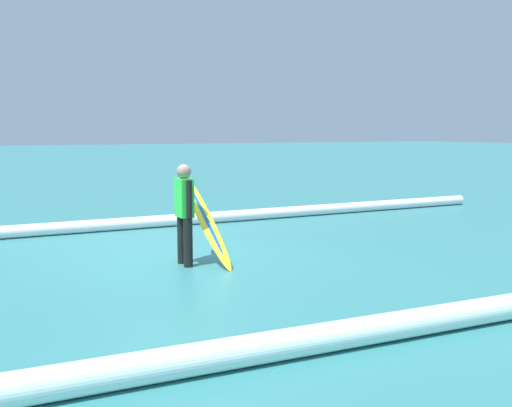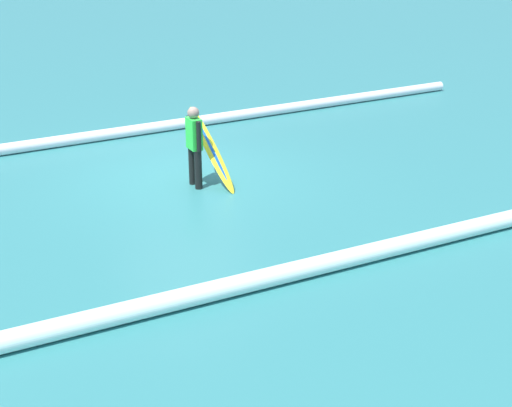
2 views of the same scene
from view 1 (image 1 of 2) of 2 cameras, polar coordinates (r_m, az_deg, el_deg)
The scene contains 5 objects.
ground_plane at distance 9.94m, azimuth -7.84°, elevation -5.05°, with size 162.91×162.91×0.00m, color teal.
surfer at distance 9.18m, azimuth -6.81°, elevation -0.52°, with size 0.22×0.55×1.55m.
surfboard at distance 9.33m, azimuth -4.79°, elevation -1.55°, with size 0.45×1.46×1.38m.
wave_crest_foreground at distance 13.13m, azimuth -7.47°, elevation -1.56°, with size 0.25×0.25×16.70m, color white.
wave_crest_midground at distance 5.00m, azimuth -21.68°, elevation -16.06°, with size 0.28×0.28×19.99m, color white.
Camera 1 is at (3.28, 9.15, 2.05)m, focal length 42.15 mm.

